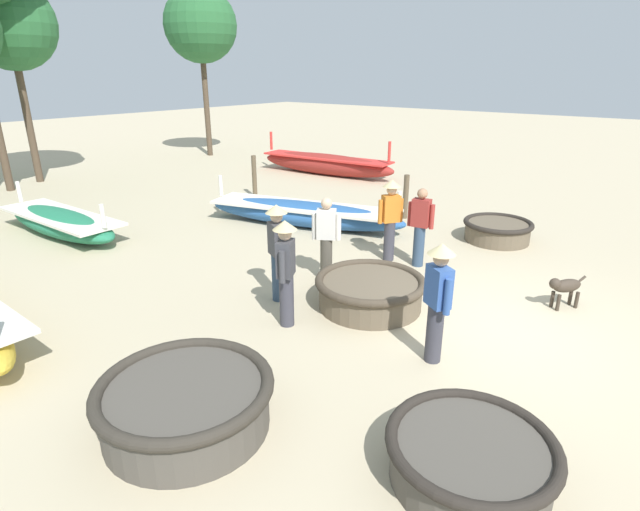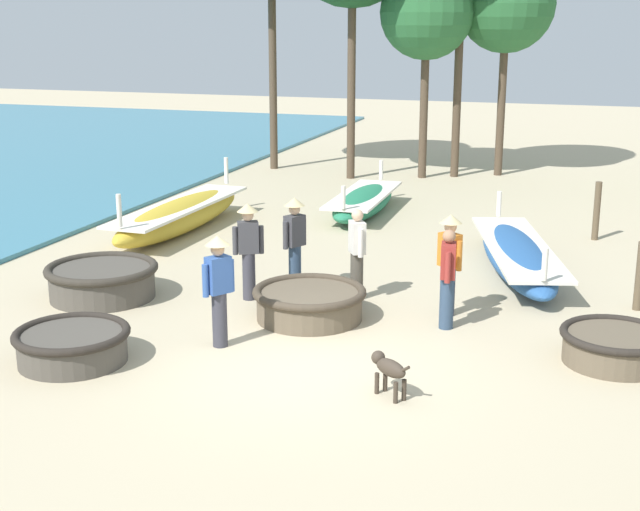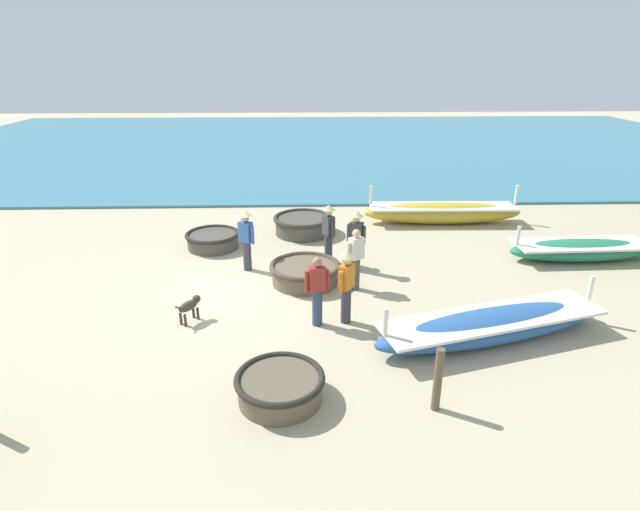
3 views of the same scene
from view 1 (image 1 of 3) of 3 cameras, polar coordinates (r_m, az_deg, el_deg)
The scene contains 19 objects.
ground_plane at distance 8.15m, azimuth 20.05°, elevation -7.75°, with size 80.00×80.00×0.00m, color #BCAD8C.
coracle_far_right at distance 12.06m, azimuth 19.62°, elevation 2.78°, with size 1.54×1.54×0.48m.
coracle_front_left at distance 8.23m, azimuth 5.74°, elevation -4.02°, with size 1.82×1.82×0.52m.
coracle_tilted at distance 5.26m, azimuth 16.81°, elevation -21.16°, with size 1.62×1.62×0.48m.
coracle_beside_post at distance 5.79m, azimuth -15.08°, elevation -15.86°, with size 1.92×1.92×0.59m.
long_boat_blue_hull at distance 12.51m, azimuth -1.85°, elevation 4.87°, with size 2.45×5.30×1.09m.
long_boat_white_hull at distance 18.79m, azimuth 0.69°, elevation 10.44°, with size 1.40×5.62×1.40m.
long_boat_red_hull at distance 13.28m, azimuth -27.50°, elevation 3.39°, with size 1.22×4.16×1.04m.
fisherman_by_coracle at distance 8.21m, azimuth -4.89°, elevation 1.02°, with size 0.36×0.48×1.67m.
fisherman_hauling at distance 6.61m, azimuth 13.31°, elevation -4.50°, with size 0.37×0.46×1.67m.
fisherman_with_hat at distance 9.92m, azimuth 11.38°, elevation 3.39°, with size 0.27×0.53×1.57m.
fisherman_standing_right at distance 9.02m, azimuth 0.73°, elevation 2.07°, with size 0.37×0.47×1.57m.
fisherman_standing_left at distance 7.37m, azimuth -3.93°, elevation -1.29°, with size 0.48×0.36×1.67m.
fisherman_crouching at distance 10.09m, azimuth 8.05°, elevation 4.61°, with size 0.45×0.38×1.67m.
dog at distance 9.04m, azimuth 26.19°, elevation -3.25°, with size 0.59×0.47×0.55m.
mooring_post_mid_beach at distance 13.25m, azimuth 9.77°, elevation 6.63°, with size 0.14×0.14×1.15m, color brown.
mooring_post_inland at distance 15.43m, azimuth -7.51°, elevation 8.93°, with size 0.14×0.14×1.27m, color brown.
tree_rightmost at distance 19.91m, azimuth -31.98°, elevation 21.46°, with size 2.83×2.83×6.45m.
tree_tall_back at distance 23.59m, azimuth -13.51°, elevation 24.17°, with size 3.05×3.05×6.95m.
Camera 1 is at (-7.00, -1.97, 3.69)m, focal length 28.00 mm.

